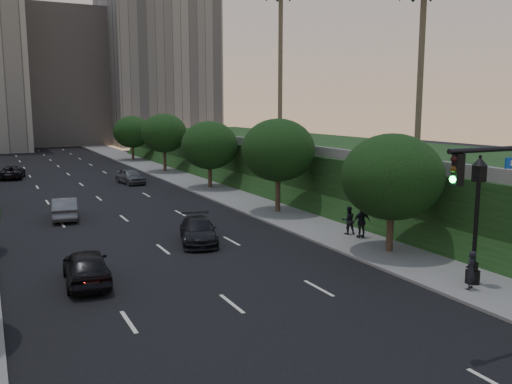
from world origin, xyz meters
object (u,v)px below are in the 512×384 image
pedestrian_a (470,270)px  pedestrian_b (348,220)px  sedan_near_right (198,231)px  sedan_far_left (12,172)px  pedestrian_c (362,222)px  sedan_far_right (130,176)px  sedan_near_left (86,267)px  street_lamp (476,226)px  sedan_mid_left (65,208)px

pedestrian_a → pedestrian_b: (1.35, 10.19, 0.02)m
sedan_near_right → pedestrian_b: pedestrian_b is taller
sedan_far_left → pedestrian_c: pedestrian_c is taller
sedan_far_right → sedan_near_left: bearing=-115.8°
sedan_far_left → pedestrian_a: pedestrian_a is taller
street_lamp → sedan_near_right: 14.61m
sedan_far_right → pedestrian_c: pedestrian_c is taller
sedan_mid_left → pedestrian_c: (14.37, -13.70, 0.33)m
sedan_near_right → pedestrian_c: (8.55, -3.58, 0.39)m
street_lamp → sedan_near_left: (-14.59, 7.68, -1.86)m
pedestrian_a → street_lamp: bearing=-169.6°
sedan_far_right → pedestrian_a: pedestrian_a is taller
street_lamp → sedan_far_right: 37.59m
sedan_mid_left → sedan_far_right: (8.04, 14.81, 0.01)m
street_lamp → pedestrian_a: bearing=-145.6°
sedan_mid_left → pedestrian_a: size_ratio=2.82×
sedan_near_left → pedestrian_a: pedestrian_a is taller
sedan_far_left → pedestrian_b: (16.45, -36.80, 0.28)m
sedan_far_right → pedestrian_c: 29.20m
sedan_far_right → pedestrian_b: size_ratio=2.70×
sedan_near_right → sedan_far_right: (2.23, 24.92, 0.07)m
sedan_far_left → pedestrian_a: 49.36m
sedan_near_left → pedestrian_c: (15.36, 0.95, 0.30)m
sedan_far_left → pedestrian_b: pedestrian_b is taller
sedan_mid_left → pedestrian_a: bearing=126.5°
sedan_near_left → pedestrian_c: size_ratio=2.45×
street_lamp → pedestrian_c: bearing=84.9°
sedan_far_left → sedan_near_right: (8.03, -34.29, -0.00)m
pedestrian_a → pedestrian_c: bearing=-123.2°
sedan_near_left → sedan_mid_left: 14.68m
pedestrian_c → pedestrian_b: bearing=-76.9°
sedan_far_left → pedestrian_a: bearing=117.3°
pedestrian_b → pedestrian_c: 1.09m
sedan_mid_left → sedan_far_left: sedan_mid_left is taller
sedan_near_left → pedestrian_a: bearing=153.7°
pedestrian_b → sedan_near_left: bearing=24.8°
sedan_mid_left → street_lamp: bearing=128.4°
sedan_far_left → sedan_near_right: 35.22m
sedan_mid_left → sedan_far_left: 24.28m
sedan_near_right → pedestrian_c: size_ratio=2.56×
sedan_far_right → sedan_mid_left: bearing=-127.2°
sedan_far_left → sedan_far_right: 13.89m
sedan_far_left → sedan_far_right: size_ratio=1.12×
sedan_far_left → street_lamp: bearing=118.3°
sedan_near_left → sedan_far_right: sedan_near_left is taller
street_lamp → pedestrian_b: (0.64, 9.71, -1.66)m
sedan_near_left → pedestrian_b: pedestrian_b is taller
sedan_far_right → sedan_near_right: bearing=-103.8°
sedan_far_left → pedestrian_c: (16.58, -37.87, 0.38)m
sedan_near_right → pedestrian_b: size_ratio=2.89×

